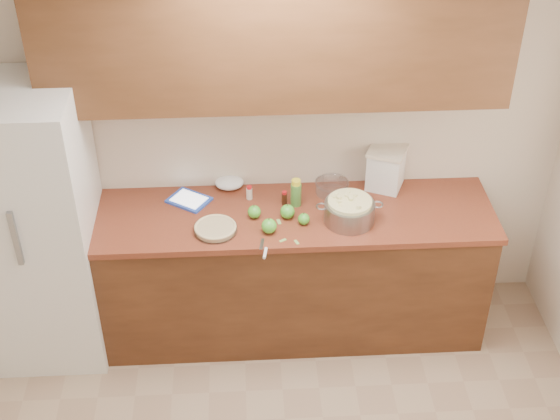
{
  "coord_description": "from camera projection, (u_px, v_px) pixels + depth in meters",
  "views": [
    {
      "loc": [
        -0.2,
        -2.33,
        3.69
      ],
      "look_at": [
        0.01,
        1.43,
        0.98
      ],
      "focal_mm": 50.0,
      "sensor_mm": 36.0,
      "label": 1
    }
  ],
  "objects": [
    {
      "name": "apple_left",
      "position": [
        254.0,
        212.0,
        4.65
      ],
      "size": [
        0.08,
        0.08,
        0.09
      ],
      "color": "green",
      "rests_on": "counter_run"
    },
    {
      "name": "room_shell",
      "position": [
        296.0,
        345.0,
        3.29
      ],
      "size": [
        3.6,
        3.6,
        3.6
      ],
      "color": "#9F8467",
      "rests_on": "ground"
    },
    {
      "name": "peel_a",
      "position": [
        283.0,
        240.0,
        4.49
      ],
      "size": [
        0.05,
        0.04,
        0.0
      ],
      "primitive_type": "cube",
      "rotation": [
        0.0,
        0.0,
        0.53
      ],
      "color": "#85B658",
      "rests_on": "counter_run"
    },
    {
      "name": "apple_center",
      "position": [
        287.0,
        212.0,
        4.65
      ],
      "size": [
        0.09,
        0.09,
        0.1
      ],
      "color": "green",
      "rests_on": "counter_run"
    },
    {
      "name": "counter_run",
      "position": [
        277.0,
        271.0,
        4.97
      ],
      "size": [
        2.64,
        0.68,
        0.92
      ],
      "color": "#582F18",
      "rests_on": "ground"
    },
    {
      "name": "paper_towel",
      "position": [
        229.0,
        183.0,
        4.91
      ],
      "size": [
        0.21,
        0.18,
        0.07
      ],
      "primitive_type": "ellipsoid",
      "rotation": [
        0.0,
        0.0,
        -0.23
      ],
      "color": "white",
      "rests_on": "counter_run"
    },
    {
      "name": "upper_cabinets",
      "position": [
        275.0,
        43.0,
        4.23
      ],
      "size": [
        2.6,
        0.34,
        0.7
      ],
      "primitive_type": "cube",
      "color": "brown",
      "rests_on": "room_shell"
    },
    {
      "name": "colander",
      "position": [
        349.0,
        211.0,
        4.6
      ],
      "size": [
        0.4,
        0.3,
        0.15
      ],
      "rotation": [
        0.0,
        0.0,
        -0.13
      ],
      "color": "gray",
      "rests_on": "counter_run"
    },
    {
      "name": "vanilla_bottle",
      "position": [
        284.0,
        198.0,
        4.75
      ],
      "size": [
        0.03,
        0.03,
        0.1
      ],
      "rotation": [
        0.0,
        0.0,
        0.35
      ],
      "color": "black",
      "rests_on": "counter_run"
    },
    {
      "name": "peel_c",
      "position": [
        279.0,
        222.0,
        4.63
      ],
      "size": [
        0.03,
        0.05,
        0.0
      ],
      "primitive_type": "cube",
      "rotation": [
        0.0,
        0.0,
        1.77
      ],
      "color": "#85B658",
      "rests_on": "counter_run"
    },
    {
      "name": "fridge",
      "position": [
        36.0,
        228.0,
        4.62
      ],
      "size": [
        0.7,
        0.7,
        1.8
      ],
      "primitive_type": "cube",
      "color": "silver",
      "rests_on": "ground"
    },
    {
      "name": "peel_b",
      "position": [
        297.0,
        242.0,
        4.47
      ],
      "size": [
        0.03,
        0.05,
        0.0
      ],
      "primitive_type": "cube",
      "rotation": [
        0.0,
        0.0,
        1.95
      ],
      "color": "#85B658",
      "rests_on": "counter_run"
    },
    {
      "name": "lemon_bottle",
      "position": [
        296.0,
        193.0,
        4.73
      ],
      "size": [
        0.07,
        0.07,
        0.18
      ],
      "rotation": [
        0.0,
        0.0,
        -0.34
      ],
      "color": "#4C8C38",
      "rests_on": "counter_run"
    },
    {
      "name": "pie",
      "position": [
        215.0,
        229.0,
        4.55
      ],
      "size": [
        0.26,
        0.26,
        0.04
      ],
      "rotation": [
        0.0,
        0.0,
        0.43
      ],
      "color": "silver",
      "rests_on": "counter_run"
    },
    {
      "name": "flour_canister",
      "position": [
        386.0,
        168.0,
        4.87
      ],
      "size": [
        0.29,
        0.29,
        0.27
      ],
      "rotation": [
        0.0,
        0.0,
        -0.41
      ],
      "color": "white",
      "rests_on": "counter_run"
    },
    {
      "name": "apple_extra",
      "position": [
        304.0,
        219.0,
        4.6
      ],
      "size": [
        0.07,
        0.07,
        0.08
      ],
      "color": "green",
      "rests_on": "counter_run"
    },
    {
      "name": "mixing_bowl",
      "position": [
        332.0,
        186.0,
        4.86
      ],
      "size": [
        0.21,
        0.21,
        0.08
      ],
      "rotation": [
        0.0,
        0.0,
        0.12
      ],
      "color": "silver",
      "rests_on": "counter_run"
    },
    {
      "name": "cinnamon_shaker",
      "position": [
        249.0,
        193.0,
        4.81
      ],
      "size": [
        0.04,
        0.04,
        0.09
      ],
      "rotation": [
        0.0,
        0.0,
        -0.12
      ],
      "color": "beige",
      "rests_on": "counter_run"
    },
    {
      "name": "paring_knife",
      "position": [
        265.0,
        252.0,
        4.39
      ],
      "size": [
        0.05,
        0.19,
        0.02
      ],
      "rotation": [
        0.0,
        0.0,
        -0.16
      ],
      "color": "gray",
      "rests_on": "counter_run"
    },
    {
      "name": "tablet",
      "position": [
        189.0,
        200.0,
        4.8
      ],
      "size": [
        0.3,
        0.28,
        0.02
      ],
      "rotation": [
        0.0,
        0.0,
        -0.59
      ],
      "color": "blue",
      "rests_on": "counter_run"
    },
    {
      "name": "apple_front",
      "position": [
        269.0,
        226.0,
        4.53
      ],
      "size": [
        0.09,
        0.09,
        0.1
      ],
      "color": "green",
      "rests_on": "counter_run"
    }
  ]
}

